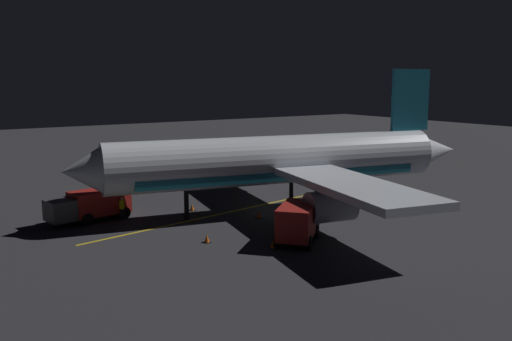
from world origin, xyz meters
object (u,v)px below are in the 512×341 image
traffic_cone_near_left (273,244)px  traffic_cone_under_wing (259,215)px  airliner (284,162)px  catering_truck (299,221)px  baggage_truck (92,205)px  traffic_cone_far (207,239)px  ground_crew_worker (122,208)px  traffic_cone_near_right (192,208)px

traffic_cone_near_left → traffic_cone_under_wing: bearing=-27.0°
airliner → catering_truck: 8.56m
catering_truck → traffic_cone_near_left: catering_truck is taller
baggage_truck → traffic_cone_under_wing: bearing=-119.3°
traffic_cone_near_left → traffic_cone_under_wing: (6.82, -3.47, 0.00)m
airliner → traffic_cone_far: airliner is taller
ground_crew_worker → traffic_cone_near_left: ground_crew_worker is taller
baggage_truck → traffic_cone_under_wing: 12.50m
airliner → ground_crew_worker: bearing=69.7°
traffic_cone_near_right → traffic_cone_far: bearing=159.2°
traffic_cone_far → airliner: bearing=-65.3°
ground_crew_worker → baggage_truck: bearing=65.7°
catering_truck → traffic_cone_under_wing: 6.42m
catering_truck → airliner: bearing=-29.1°
ground_crew_worker → traffic_cone_under_wing: 10.31m
traffic_cone_near_right → traffic_cone_under_wing: bearing=-147.3°
ground_crew_worker → traffic_cone_near_right: 5.76m
baggage_truck → traffic_cone_far: size_ratio=11.49×
baggage_truck → traffic_cone_far: 10.61m
airliner → catering_truck: airliner is taller
baggage_truck → traffic_cone_near_left: bearing=-150.2°
traffic_cone_near_left → ground_crew_worker: bearing=24.2°
catering_truck → traffic_cone_under_wing: size_ratio=10.44×
baggage_truck → catering_truck: size_ratio=1.10×
traffic_cone_near_right → catering_truck: bearing=-169.1°
baggage_truck → ground_crew_worker: size_ratio=3.63×
traffic_cone_under_wing → traffic_cone_far: size_ratio=1.00×
airliner → traffic_cone_near_right: 8.24m
catering_truck → traffic_cone_near_left: 2.74m
traffic_cone_under_wing → traffic_cone_far: (-3.45, 6.34, 0.00)m
traffic_cone_far → ground_crew_worker: bearing=16.3°
baggage_truck → catering_truck: 15.82m
baggage_truck → traffic_cone_under_wing: baggage_truck is taller
airliner → traffic_cone_under_wing: airliner is taller
catering_truck → traffic_cone_near_right: bearing=10.9°
catering_truck → traffic_cone_far: catering_truck is taller
airliner → baggage_truck: 15.05m
catering_truck → traffic_cone_near_right: (11.18, 2.16, -1.02)m
catering_truck → ground_crew_worker: 13.91m
traffic_cone_near_left → baggage_truck: bearing=29.8°
traffic_cone_near_right → ground_crew_worker: bearing=87.3°
catering_truck → traffic_cone_far: bearing=62.3°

